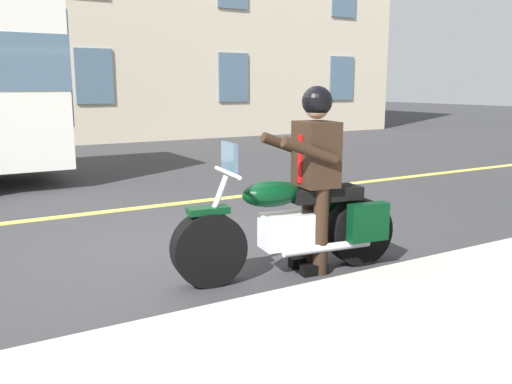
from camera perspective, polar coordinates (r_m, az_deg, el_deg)
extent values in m
plane|color=#333335|center=(6.03, -10.41, -5.85)|extent=(80.00, 80.00, 0.00)
cube|color=#E5DB4C|center=(7.88, -15.39, -2.01)|extent=(60.00, 0.16, 0.01)
cylinder|color=black|center=(4.81, -4.97, -5.99)|extent=(0.68, 0.29, 0.66)
cylinder|color=black|center=(5.46, 10.75, -4.06)|extent=(0.68, 0.29, 0.66)
cube|color=silver|center=(5.07, 3.67, -4.01)|extent=(0.59, 0.35, 0.32)
ellipsoid|color=black|center=(4.91, 1.63, -0.19)|extent=(0.59, 0.35, 0.24)
cube|color=black|center=(5.16, 7.20, -0.16)|extent=(0.73, 0.37, 0.12)
cube|color=black|center=(5.22, 11.68, -3.11)|extent=(0.41, 0.17, 0.36)
cube|color=black|center=(5.58, 9.14, -2.10)|extent=(0.41, 0.17, 0.36)
cylinder|color=silver|center=(4.74, -4.80, -2.85)|extent=(0.35, 0.10, 0.76)
cylinder|color=silver|center=(4.71, -3.02, 2.05)|extent=(0.12, 0.60, 0.04)
cube|color=black|center=(4.72, -5.04, -1.93)|extent=(0.38, 0.21, 0.06)
cylinder|color=silver|center=(5.12, 7.47, -5.80)|extent=(0.90, 0.20, 0.08)
cube|color=slate|center=(4.70, -2.81, 3.51)|extent=(0.08, 0.32, 0.28)
cylinder|color=black|center=(5.08, 6.80, -4.03)|extent=(0.14, 0.14, 0.84)
cube|color=black|center=(5.16, 6.12, -8.07)|extent=(0.27, 0.14, 0.10)
cylinder|color=black|center=(5.29, 5.53, -3.41)|extent=(0.14, 0.14, 0.84)
cube|color=black|center=(5.36, 4.88, -7.30)|extent=(0.27, 0.14, 0.10)
cube|color=black|center=(5.05, 6.32, 3.98)|extent=(0.37, 0.44, 0.60)
cube|color=red|center=(4.98, 4.69, 3.45)|extent=(0.03, 0.07, 0.44)
cylinder|color=black|center=(4.77, 5.71, 4.30)|extent=(0.56, 0.17, 0.28)
cylinder|color=black|center=(5.16, 3.39, 4.85)|extent=(0.56, 0.17, 0.28)
sphere|color=tan|center=(5.02, 6.42, 8.86)|extent=(0.22, 0.22, 0.22)
sphere|color=black|center=(5.01, 6.44, 9.43)|extent=(0.28, 0.28, 0.28)
cube|color=slate|center=(10.81, -20.31, 11.83)|extent=(0.06, 2.40, 1.90)
cube|color=slate|center=(21.12, 8.97, 11.71)|extent=(1.10, 0.06, 1.60)
cube|color=slate|center=(18.57, -2.39, 11.93)|extent=(1.10, 0.06, 1.60)
cube|color=slate|center=(16.91, -16.62, 11.56)|extent=(1.10, 0.06, 1.60)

